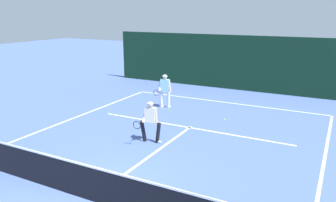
# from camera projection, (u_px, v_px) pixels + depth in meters

# --- Properties ---
(ground_plane) EXTENTS (80.00, 80.00, 0.00)m
(ground_plane) POSITION_uv_depth(u_px,v_px,m) (89.00, 200.00, 8.55)
(ground_plane) COLOR #4C65A9
(court_line_baseline_far) EXTENTS (10.33, 0.10, 0.01)m
(court_line_baseline_far) POSITION_uv_depth(u_px,v_px,m) (225.00, 102.00, 17.77)
(court_line_baseline_far) COLOR white
(court_line_baseline_far) RESTS_ON ground_plane
(court_line_service) EXTENTS (8.42, 0.10, 0.01)m
(court_line_service) POSITION_uv_depth(u_px,v_px,m) (190.00, 128.00, 13.89)
(court_line_service) COLOR white
(court_line_service) RESTS_ON ground_plane
(court_line_centre) EXTENTS (0.10, 6.40, 0.01)m
(court_line_centre) POSITION_uv_depth(u_px,v_px,m) (152.00, 154.00, 11.29)
(court_line_centre) COLOR white
(court_line_centre) RESTS_ON ground_plane
(tennis_net) EXTENTS (11.32, 0.09, 1.08)m
(tennis_net) POSITION_uv_depth(u_px,v_px,m) (88.00, 182.00, 8.42)
(tennis_net) COLOR #1E4723
(tennis_net) RESTS_ON ground_plane
(player_near) EXTENTS (0.86, 0.85, 1.54)m
(player_near) POSITION_uv_depth(u_px,v_px,m) (150.00, 120.00, 12.16)
(player_near) COLOR black
(player_near) RESTS_ON ground_plane
(player_far) EXTENTS (0.68, 0.88, 1.67)m
(player_far) POSITION_uv_depth(u_px,v_px,m) (165.00, 89.00, 16.60)
(player_far) COLOR silver
(player_far) RESTS_ON ground_plane
(tennis_ball) EXTENTS (0.07, 0.07, 0.07)m
(tennis_ball) POSITION_uv_depth(u_px,v_px,m) (224.00, 120.00, 14.81)
(tennis_ball) COLOR #D1E033
(tennis_ball) RESTS_ON ground_plane
(back_fence_windscreen) EXTENTS (17.39, 0.12, 3.31)m
(back_fence_windscreen) POSITION_uv_depth(u_px,v_px,m) (243.00, 63.00, 20.12)
(back_fence_windscreen) COLOR #11301E
(back_fence_windscreen) RESTS_ON ground_plane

